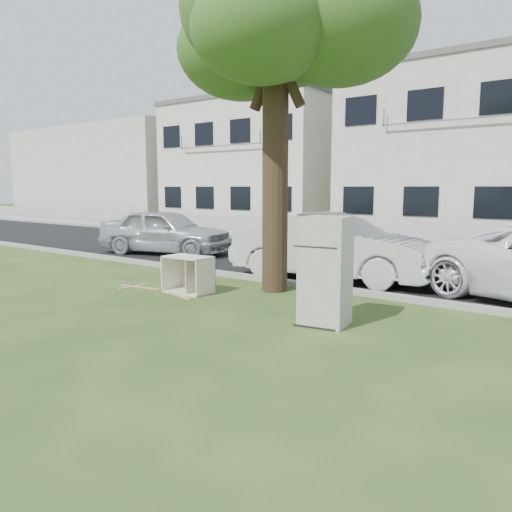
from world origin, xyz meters
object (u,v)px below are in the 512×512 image
Objects in this scene: fridge at (325,271)px; cabinet at (188,274)px; car_center at (332,247)px; car_left at (165,231)px.

fridge is 3.52m from cabinet.
fridge is at bearing -159.31° from car_center.
cabinet is 3.53m from car_center.
car_left is at bearing 138.92° from cabinet.
car_left is (-6.56, 0.80, -0.04)m from car_center.
car_center is at bearing 58.88° from cabinet.
car_left reaches higher than cabinet.
fridge reaches higher than cabinet.
car_center reaches higher than car_left.
fridge is 9.40m from car_left.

